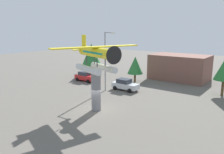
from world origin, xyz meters
name	(u,v)px	position (x,y,z in m)	size (l,w,h in m)	color
ground_plane	(96,110)	(0.00, 0.00, 0.00)	(140.00, 140.00, 0.00)	#605B54
display_pedestal	(96,91)	(0.00, 0.00, 2.29)	(1.10, 1.10, 4.57)	slate
floatplane_monument	(96,57)	(0.12, -0.04, 6.25)	(7.20, 10.18, 4.00)	silver
car_near_red	(86,76)	(-11.48, 10.15, 0.88)	(4.20, 2.02, 1.76)	red
car_mid_silver	(125,85)	(-2.29, 9.33, 0.88)	(4.20, 2.02, 1.76)	silver
streetlight_primary	(106,58)	(-4.41, 7.32, 5.08)	(1.84, 0.28, 8.86)	gray
storefront_building	(180,67)	(1.49, 22.00, 2.31)	(10.19, 6.54, 4.63)	brown
tree_west	(91,54)	(-14.62, 15.25, 4.25)	(3.94, 3.94, 6.45)	brown
tree_east	(135,65)	(-3.95, 14.95, 3.04)	(2.74, 2.74, 4.59)	brown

